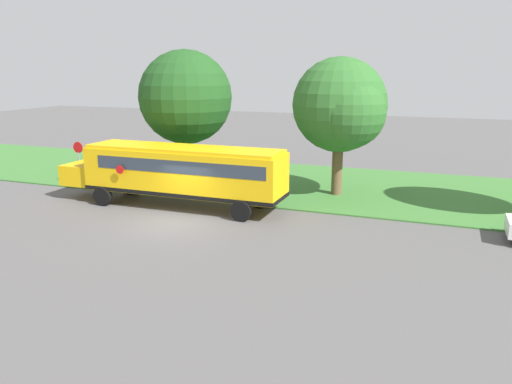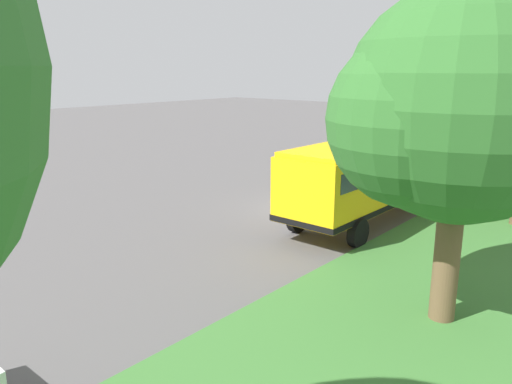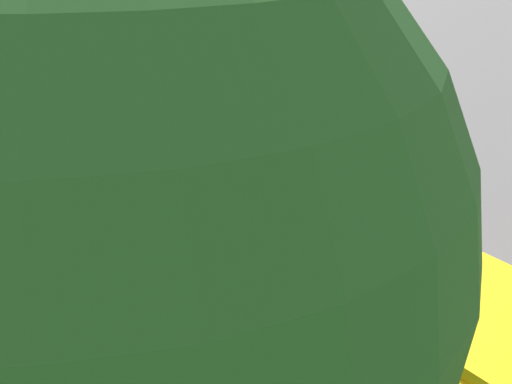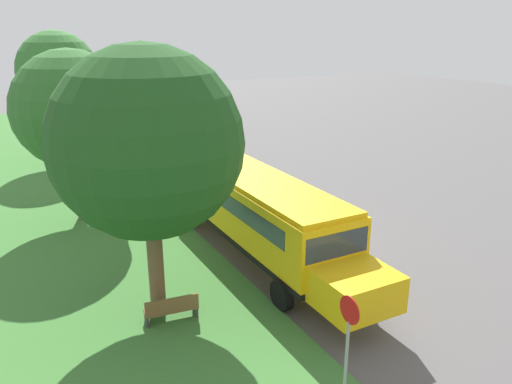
# 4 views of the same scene
# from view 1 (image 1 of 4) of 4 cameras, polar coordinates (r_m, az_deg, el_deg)

# --- Properties ---
(ground_plane) EXTENTS (120.00, 120.00, 0.00)m
(ground_plane) POSITION_cam_1_polar(r_m,az_deg,el_deg) (23.64, -9.33, -3.52)
(ground_plane) COLOR #565454
(grass_verge) EXTENTS (12.00, 80.00, 0.08)m
(grass_verge) POSITION_cam_1_polar(r_m,az_deg,el_deg) (32.35, -0.47, 1.46)
(grass_verge) COLOR #3D7533
(grass_verge) RESTS_ON ground
(school_bus) EXTENTS (2.85, 12.42, 3.16)m
(school_bus) POSITION_cam_1_polar(r_m,az_deg,el_deg) (25.94, -8.79, 2.44)
(school_bus) COLOR yellow
(school_bus) RESTS_ON ground
(oak_tree_beside_bus) EXTENTS (5.57, 5.57, 8.15)m
(oak_tree_beside_bus) POSITION_cam_1_polar(r_m,az_deg,el_deg) (30.55, -8.06, 10.74)
(oak_tree_beside_bus) COLOR brown
(oak_tree_beside_bus) RESTS_ON ground
(oak_tree_roadside_mid) EXTENTS (5.22, 5.21, 7.68)m
(oak_tree_roadside_mid) POSITION_cam_1_polar(r_m,az_deg,el_deg) (27.74, 9.86, 9.52)
(oak_tree_roadside_mid) COLOR brown
(oak_tree_roadside_mid) RESTS_ON ground
(stop_sign) EXTENTS (0.08, 0.68, 2.74)m
(stop_sign) POSITION_cam_1_polar(r_m,az_deg,el_deg) (32.12, -19.58, 3.65)
(stop_sign) COLOR gray
(stop_sign) RESTS_ON ground
(park_bench) EXTENTS (1.65, 0.69, 0.92)m
(park_bench) POSITION_cam_1_polar(r_m,az_deg,el_deg) (31.56, -9.38, 1.76)
(park_bench) COLOR brown
(park_bench) RESTS_ON ground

